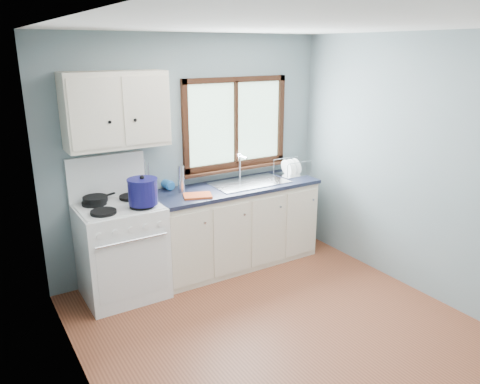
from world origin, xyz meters
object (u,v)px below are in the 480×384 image
base_cabinets (235,229)px  skillet (95,199)px  sink (249,188)px  stockpot (143,191)px  thermos (181,179)px  gas_range (121,248)px  dish_rack (292,171)px  utensil_crock (148,187)px

base_cabinets → skillet: 1.58m
sink → skillet: bearing=175.6°
stockpot → thermos: bearing=27.7°
gas_range → dish_rack: size_ratio=3.64×
gas_range → dish_rack: (2.10, 0.05, 0.48)m
gas_range → dish_rack: bearing=1.3°
base_cabinets → stockpot: (-1.11, -0.19, 0.67)m
sink → thermos: bearing=174.1°
gas_range → utensil_crock: gas_range is taller
sink → gas_range: bearing=-179.3°
gas_range → sink: size_ratio=1.62×
skillet → base_cabinets: bearing=-27.8°
sink → base_cabinets: bearing=179.9°
base_cabinets → thermos: size_ratio=6.52×
skillet → utensil_crock: 0.55m
base_cabinets → thermos: (-0.60, 0.08, 0.65)m
skillet → thermos: 0.87m
thermos → dish_rack: size_ratio=0.76×
base_cabinets → dish_rack: bearing=2.0°
sink → stockpot: size_ratio=2.50×
skillet → dish_rack: bearing=-25.4°
stockpot → base_cabinets: bearing=9.6°
sink → stockpot: (-1.29, -0.19, 0.22)m
gas_range → base_cabinets: size_ratio=0.74×
base_cabinets → skillet: size_ratio=4.99×
stockpot → sink: bearing=8.3°
gas_range → sink: gas_range is taller
gas_range → utensil_crock: bearing=26.9°
skillet → stockpot: size_ratio=1.10×
dish_rack → stockpot: bearing=-174.2°
utensil_crock → thermos: utensil_crock is taller
sink → utensil_crock: (-1.10, 0.18, 0.14)m
skillet → thermos: bearing=-26.0°
skillet → thermos: (0.87, -0.05, 0.08)m
gas_range → stockpot: bearing=-41.1°
utensil_crock → dish_rack: utensil_crock is taller
gas_range → thermos: size_ratio=4.80×
base_cabinets → skillet: (-1.47, 0.13, 0.57)m
thermos → gas_range: bearing=-172.0°
utensil_crock → dish_rack: (1.72, -0.15, -0.03)m
thermos → skillet: bearing=176.9°
sink → dish_rack: size_ratio=2.25×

